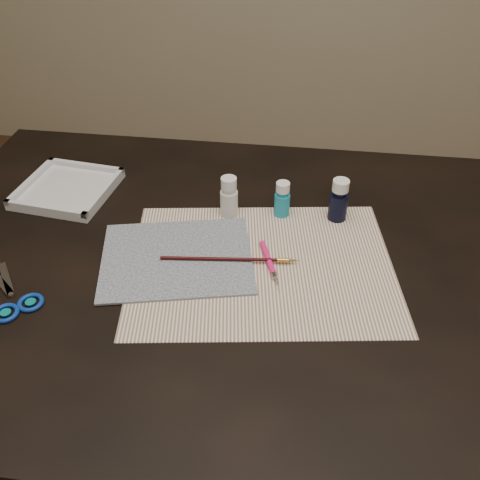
# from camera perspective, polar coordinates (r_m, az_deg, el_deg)

# --- Properties ---
(ground) EXTENTS (3.50, 3.50, 0.02)m
(ground) POSITION_cam_1_polar(r_m,az_deg,el_deg) (1.60, 0.00, -23.39)
(ground) COLOR #422614
(ground) RESTS_ON ground
(table) EXTENTS (1.30, 0.90, 0.75)m
(table) POSITION_cam_1_polar(r_m,az_deg,el_deg) (1.27, 0.00, -15.18)
(table) COLOR black
(table) RESTS_ON ground
(paper) EXTENTS (0.53, 0.43, 0.00)m
(paper) POSITION_cam_1_polar(r_m,az_deg,el_deg) (0.98, 2.34, -2.69)
(paper) COLOR white
(paper) RESTS_ON table
(canvas) EXTENTS (0.32, 0.28, 0.00)m
(canvas) POSITION_cam_1_polar(r_m,az_deg,el_deg) (1.00, -6.75, -1.88)
(canvas) COLOR #142239
(canvas) RESTS_ON paper
(paint_bottle_white) EXTENTS (0.05, 0.05, 0.09)m
(paint_bottle_white) POSITION_cam_1_polar(r_m,az_deg,el_deg) (1.08, -1.18, 4.64)
(paint_bottle_white) COLOR silver
(paint_bottle_white) RESTS_ON table
(paint_bottle_cyan) EXTENTS (0.04, 0.04, 0.08)m
(paint_bottle_cyan) POSITION_cam_1_polar(r_m,az_deg,el_deg) (1.09, 4.53, 4.37)
(paint_bottle_cyan) COLOR teal
(paint_bottle_cyan) RESTS_ON table
(paint_bottle_navy) EXTENTS (0.04, 0.04, 0.09)m
(paint_bottle_navy) POSITION_cam_1_polar(r_m,az_deg,el_deg) (1.09, 10.50, 4.21)
(paint_bottle_navy) COLOR black
(paint_bottle_navy) RESTS_ON table
(paintbrush) EXTENTS (0.26, 0.03, 0.01)m
(paintbrush) POSITION_cam_1_polar(r_m,az_deg,el_deg) (0.98, -1.05, -2.05)
(paintbrush) COLOR black
(paintbrush) RESTS_ON canvas
(craft_knife) EXTENTS (0.05, 0.13, 0.01)m
(craft_knife) POSITION_cam_1_polar(r_m,az_deg,el_deg) (0.97, 3.27, -2.70)
(craft_knife) COLOR #FF1F77
(craft_knife) RESTS_ON paper
(scissors) EXTENTS (0.19, 0.18, 0.01)m
(scissors) POSITION_cam_1_polar(r_m,az_deg,el_deg) (1.01, -23.81, -5.01)
(scissors) COLOR silver
(scissors) RESTS_ON table
(palette_tray) EXTENTS (0.21, 0.21, 0.02)m
(palette_tray) POSITION_cam_1_polar(r_m,az_deg,el_deg) (1.23, -17.94, 5.28)
(palette_tray) COLOR silver
(palette_tray) RESTS_ON table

